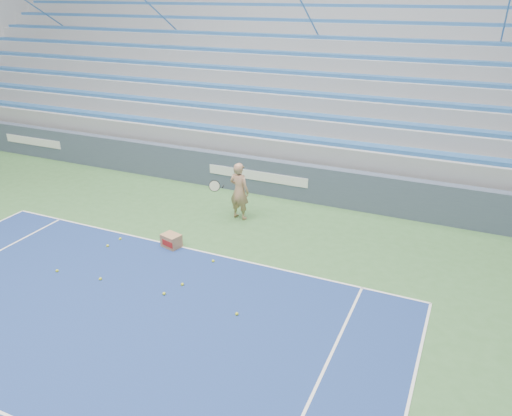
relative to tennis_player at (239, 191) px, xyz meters
The scene contains 12 objects.
sponsor_barrier 1.94m from the tennis_player, 97.63° to the left, with size 30.00×0.32×1.10m.
bleachers 7.79m from the tennis_player, 91.95° to the left, with size 31.00×9.15×7.30m.
tennis_player is the anchor object (origin of this frame).
ball_box 2.38m from the tennis_player, 109.34° to the right, with size 0.51×0.44×0.33m.
tennis_ball_0 3.64m from the tennis_player, 83.65° to the right, with size 0.07×0.07×0.07m, color #C1CF2A.
tennis_ball_1 4.90m from the tennis_player, 119.87° to the right, with size 0.07×0.07×0.07m, color #C1CF2A.
tennis_ball_2 3.28m from the tennis_player, 131.73° to the right, with size 0.07×0.07×0.07m, color #C1CF2A.
tennis_ball_3 3.63m from the tennis_player, 127.65° to the right, with size 0.07×0.07×0.07m, color #C1CF2A.
tennis_ball_4 4.50m from the tennis_player, 64.69° to the right, with size 0.07×0.07×0.07m, color #C1CF2A.
tennis_ball_5 2.58m from the tennis_player, 78.06° to the right, with size 0.07×0.07×0.07m, color #C1CF2A.
tennis_ball_6 4.07m from the tennis_player, 86.54° to the right, with size 0.07×0.07×0.07m, color #C1CF2A.
tennis_ball_7 4.35m from the tennis_player, 107.91° to the right, with size 0.07×0.07×0.07m, color #C1CF2A.
Camera 1 is at (5.72, 2.94, 5.70)m, focal length 35.00 mm.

